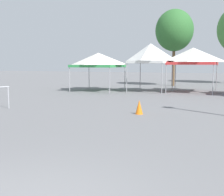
{
  "coord_description": "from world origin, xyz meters",
  "views": [
    {
      "loc": [
        2.7,
        -2.59,
        2.09
      ],
      "look_at": [
        -0.05,
        3.38,
        1.3
      ],
      "focal_mm": 44.41,
      "sensor_mm": 36.0,
      "label": 1
    }
  ],
  "objects_px": {
    "canopy_tent_center": "(98,60)",
    "canopy_tent_far_right": "(193,56)",
    "tree_behind_tents_center": "(174,31)",
    "traffic_cone_lot_center": "(139,107)",
    "canopy_tent_behind_center": "(151,53)"
  },
  "relations": [
    {
      "from": "canopy_tent_center",
      "to": "canopy_tent_far_right",
      "type": "relative_size",
      "value": 1.07
    },
    {
      "from": "tree_behind_tents_center",
      "to": "traffic_cone_lot_center",
      "type": "xyz_separation_m",
      "value": [
        2.17,
        -16.45,
        -5.08
      ]
    },
    {
      "from": "canopy_tent_center",
      "to": "tree_behind_tents_center",
      "type": "xyz_separation_m",
      "value": [
        4.33,
        7.71,
        2.93
      ]
    },
    {
      "from": "canopy_tent_behind_center",
      "to": "canopy_tent_far_right",
      "type": "bearing_deg",
      "value": 16.93
    },
    {
      "from": "canopy_tent_center",
      "to": "canopy_tent_behind_center",
      "type": "xyz_separation_m",
      "value": [
        4.0,
        1.02,
        0.49
      ]
    },
    {
      "from": "canopy_tent_far_right",
      "to": "canopy_tent_center",
      "type": "bearing_deg",
      "value": -164.57
    },
    {
      "from": "canopy_tent_center",
      "to": "canopy_tent_far_right",
      "type": "bearing_deg",
      "value": 15.43
    },
    {
      "from": "canopy_tent_behind_center",
      "to": "traffic_cone_lot_center",
      "type": "relative_size",
      "value": 6.06
    },
    {
      "from": "canopy_tent_behind_center",
      "to": "tree_behind_tents_center",
      "type": "bearing_deg",
      "value": 87.17
    },
    {
      "from": "canopy_tent_center",
      "to": "tree_behind_tents_center",
      "type": "distance_m",
      "value": 9.32
    },
    {
      "from": "canopy_tent_center",
      "to": "traffic_cone_lot_center",
      "type": "bearing_deg",
      "value": -53.36
    },
    {
      "from": "canopy_tent_far_right",
      "to": "traffic_cone_lot_center",
      "type": "distance_m",
      "value": 10.97
    },
    {
      "from": "canopy_tent_behind_center",
      "to": "traffic_cone_lot_center",
      "type": "xyz_separation_m",
      "value": [
        2.5,
        -9.76,
        -2.64
      ]
    },
    {
      "from": "canopy_tent_behind_center",
      "to": "canopy_tent_far_right",
      "type": "xyz_separation_m",
      "value": [
        3.04,
        0.93,
        -0.22
      ]
    },
    {
      "from": "tree_behind_tents_center",
      "to": "traffic_cone_lot_center",
      "type": "height_order",
      "value": "tree_behind_tents_center"
    }
  ]
}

